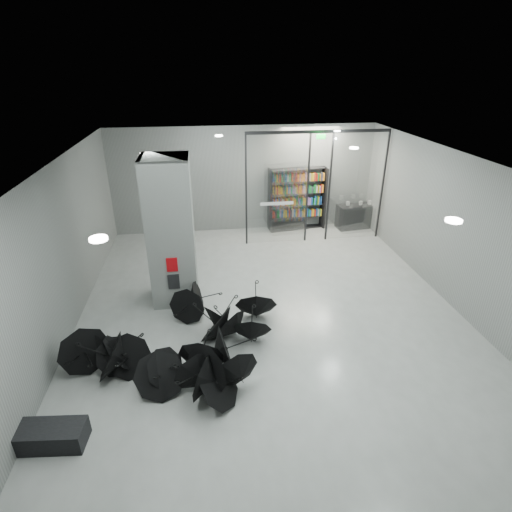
{
  "coord_description": "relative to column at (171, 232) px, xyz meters",
  "views": [
    {
      "loc": [
        -1.61,
        -8.1,
        6.06
      ],
      "look_at": [
        -0.3,
        1.5,
        1.4
      ],
      "focal_mm": 28.37,
      "sensor_mm": 36.0,
      "label": 1
    }
  ],
  "objects": [
    {
      "name": "room",
      "position": [
        2.5,
        -2.0,
        0.84
      ],
      "size": [
        14.0,
        14.02,
        4.01
      ],
      "color": "gray",
      "rests_on": "ground"
    },
    {
      "name": "column",
      "position": [
        0.0,
        0.0,
        0.0
      ],
      "size": [
        1.2,
        1.2,
        4.0
      ],
      "primitive_type": "cube",
      "color": "slate",
      "rests_on": "ground"
    },
    {
      "name": "fire_cabinet",
      "position": [
        0.0,
        -0.62,
        -0.65
      ],
      "size": [
        0.28,
        0.04,
        0.38
      ],
      "primitive_type": "cube",
      "color": "#A50A07",
      "rests_on": "column"
    },
    {
      "name": "info_panel",
      "position": [
        0.0,
        -0.62,
        -1.15
      ],
      "size": [
        0.3,
        0.03,
        0.42
      ],
      "primitive_type": "cube",
      "color": "black",
      "rests_on": "column"
    },
    {
      "name": "exit_sign",
      "position": [
        4.9,
        3.3,
        1.82
      ],
      "size": [
        0.3,
        0.06,
        0.15
      ],
      "primitive_type": "cube",
      "color": "#0CE533",
      "rests_on": "room"
    },
    {
      "name": "glass_partition",
      "position": [
        4.89,
        3.5,
        0.18
      ],
      "size": [
        5.06,
        0.08,
        4.0
      ],
      "color": "silver",
      "rests_on": "ground"
    },
    {
      "name": "bench",
      "position": [
        -2.0,
        -4.69,
        -1.8
      ],
      "size": [
        1.28,
        0.64,
        0.4
      ],
      "primitive_type": "cube",
      "rotation": [
        0.0,
        0.0,
        -0.09
      ],
      "color": "black",
      "rests_on": "ground"
    },
    {
      "name": "bookshelf",
      "position": [
        4.54,
        4.75,
        -0.79
      ],
      "size": [
        2.25,
        0.77,
        2.43
      ],
      "primitive_type": null,
      "rotation": [
        0.0,
        0.0,
        0.15
      ],
      "color": "black",
      "rests_on": "ground"
    },
    {
      "name": "shop_counter",
      "position": [
        6.97,
        4.52,
        -1.52
      ],
      "size": [
        1.65,
        0.82,
        0.95
      ],
      "primitive_type": "cube",
      "rotation": [
        0.0,
        0.0,
        0.12
      ],
      "color": "black",
      "rests_on": "ground"
    },
    {
      "name": "umbrella_cluster",
      "position": [
        0.29,
        -2.87,
        -1.69
      ],
      "size": [
        5.16,
        4.37,
        1.32
      ],
      "color": "black",
      "rests_on": "ground"
    }
  ]
}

